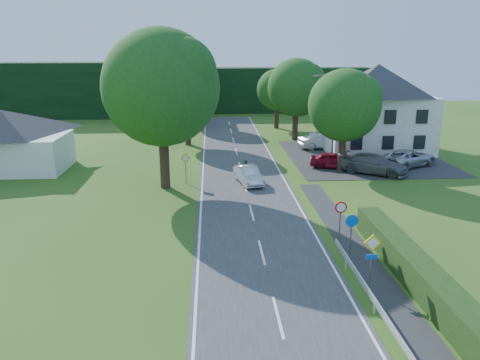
{
  "coord_description": "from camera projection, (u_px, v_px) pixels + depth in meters",
  "views": [
    {
      "loc": [
        -2.5,
        -10.03,
        10.24
      ],
      "look_at": [
        -0.67,
        19.29,
        1.84
      ],
      "focal_mm": 35.0,
      "sensor_mm": 36.0,
      "label": 1
    }
  ],
  "objects": [
    {
      "name": "line_edge_right",
      "position": [
        296.0,
        201.0,
        31.96
      ],
      "size": [
        0.12,
        80.0,
        0.01
      ],
      "primitive_type": "cube",
      "color": "white",
      "rests_on": "road"
    },
    {
      "name": "sign_speed_limit",
      "position": [
        341.0,
        212.0,
        24.81
      ],
      "size": [
        0.64,
        0.11,
        2.37
      ],
      "color": "slate",
      "rests_on": "ground"
    },
    {
      "name": "parked_car_red",
      "position": [
        334.0,
        160.0,
        40.64
      ],
      "size": [
        4.3,
        2.73,
        1.36
      ],
      "primitive_type": "imported",
      "rotation": [
        0.0,
        0.0,
        1.27
      ],
      "color": "maroon",
      "rests_on": "parking_pad"
    },
    {
      "name": "moving_car",
      "position": [
        248.0,
        175.0,
        36.05
      ],
      "size": [
        2.24,
        4.28,
        1.34
      ],
      "primitive_type": "imported",
      "rotation": [
        0.0,
        0.0,
        0.21
      ],
      "color": "silver",
      "rests_on": "road"
    },
    {
      "name": "line_centre",
      "position": [
        249.0,
        202.0,
        31.77
      ],
      "size": [
        0.12,
        80.0,
        0.01
      ],
      "primitive_type": null,
      "color": "white",
      "rests_on": "road"
    },
    {
      "name": "line_edge_left",
      "position": [
        201.0,
        203.0,
        31.57
      ],
      "size": [
        0.12,
        80.0,
        0.01
      ],
      "primitive_type": "cube",
      "color": "white",
      "rests_on": "road"
    },
    {
      "name": "parked_car_silver_b",
      "position": [
        409.0,
        158.0,
        41.29
      ],
      "size": [
        5.89,
        4.71,
        1.49
      ],
      "primitive_type": "imported",
      "rotation": [
        0.0,
        0.0,
        2.06
      ],
      "color": "#BABBC2",
      "rests_on": "parking_pad"
    },
    {
      "name": "parked_car_grey",
      "position": [
        374.0,
        164.0,
        38.85
      ],
      "size": [
        5.88,
        4.95,
        1.61
      ],
      "primitive_type": "imported",
      "rotation": [
        0.0,
        0.0,
        0.99
      ],
      "color": "#57585D",
      "rests_on": "parking_pad"
    },
    {
      "name": "road",
      "position": [
        249.0,
        203.0,
        31.78
      ],
      "size": [
        7.0,
        80.0,
        0.04
      ],
      "primitive_type": "cube",
      "color": "#363638",
      "rests_on": "ground"
    },
    {
      "name": "sign_priority_right",
      "position": [
        372.0,
        251.0,
        20.01
      ],
      "size": [
        0.78,
        0.09,
        2.59
      ],
      "color": "slate",
      "rests_on": "ground"
    },
    {
      "name": "treeline_right",
      "position": [
        275.0,
        90.0,
        75.44
      ],
      "size": [
        30.0,
        5.0,
        7.0
      ],
      "primitive_type": "cube",
      "color": "black",
      "rests_on": "ground"
    },
    {
      "name": "streetlight",
      "position": [
        332.0,
        116.0,
        40.63
      ],
      "size": [
        2.03,
        0.18,
        8.0
      ],
      "color": "slate",
      "rests_on": "ground"
    },
    {
      "name": "parking_pad",
      "position": [
        362.0,
        157.0,
        44.97
      ],
      "size": [
        14.0,
        16.0,
        0.04
      ],
      "primitive_type": "cube",
      "color": "#27272A",
      "rests_on": "ground"
    },
    {
      "name": "tree_right_far",
      "position": [
        296.0,
        100.0,
        52.06
      ],
      "size": [
        7.4,
        7.4,
        9.09
      ],
      "primitive_type": null,
      "color": "#1C4A16",
      "rests_on": "ground"
    },
    {
      "name": "parasol",
      "position": [
        345.0,
        155.0,
        41.62
      ],
      "size": [
        2.64,
        2.66,
        1.86
      ],
      "primitive_type": "imported",
      "rotation": [
        0.0,
        0.0,
        -0.37
      ],
      "color": "red",
      "rests_on": "parking_pad"
    },
    {
      "name": "parked_car_silver_a",
      "position": [
        322.0,
        141.0,
        48.34
      ],
      "size": [
        5.0,
        2.38,
        1.58
      ],
      "primitive_type": "imported",
      "rotation": [
        0.0,
        0.0,
        1.72
      ],
      "color": "silver",
      "rests_on": "parking_pad"
    },
    {
      "name": "treeline_left",
      "position": [
        38.0,
        90.0,
        69.3
      ],
      "size": [
        44.0,
        6.0,
        8.0
      ],
      "primitive_type": "cube",
      "color": "black",
      "rests_on": "ground"
    },
    {
      "name": "tree_main",
      "position": [
        162.0,
        110.0,
        33.66
      ],
      "size": [
        9.4,
        9.4,
        11.64
      ],
      "primitive_type": null,
      "color": "#1C4A16",
      "rests_on": "ground"
    },
    {
      "name": "tree_right_back",
      "position": [
        277.0,
        99.0,
        59.89
      ],
      "size": [
        6.2,
        6.2,
        7.56
      ],
      "primitive_type": null,
      "color": "#1C4A16",
      "rests_on": "ground"
    },
    {
      "name": "house_white",
      "position": [
        376.0,
        107.0,
        46.76
      ],
      "size": [
        10.6,
        8.4,
        8.6
      ],
      "color": "silver",
      "rests_on": "ground"
    },
    {
      "name": "tree_left_far",
      "position": [
        187.0,
        105.0,
        49.49
      ],
      "size": [
        7.0,
        7.0,
        8.58
      ],
      "primitive_type": null,
      "color": "#1C4A16",
      "rests_on": "ground"
    },
    {
      "name": "sign_roundabout",
      "position": [
        351.0,
        228.0,
        22.93
      ],
      "size": [
        0.64,
        0.08,
        2.37
      ],
      "color": "slate",
      "rests_on": "ground"
    },
    {
      "name": "bungalow_left",
      "position": [
        4.0,
        139.0,
        39.43
      ],
      "size": [
        11.0,
        6.5,
        5.2
      ],
      "color": "silver",
      "rests_on": "ground"
    },
    {
      "name": "tree_left_back",
      "position": [
        195.0,
        96.0,
        61.11
      ],
      "size": [
        6.6,
        6.6,
        8.07
      ],
      "primitive_type": null,
      "color": "#1C4A16",
      "rests_on": "ground"
    },
    {
      "name": "sign_priority_left",
      "position": [
        186.0,
        162.0,
        35.82
      ],
      "size": [
        0.78,
        0.09,
        2.44
      ],
      "color": "slate",
      "rests_on": "ground"
    },
    {
      "name": "motorcycle",
      "position": [
        245.0,
        164.0,
        40.38
      ],
      "size": [
        1.02,
        1.8,
        0.9
      ],
      "primitive_type": "imported",
      "rotation": [
        0.0,
        0.0,
        -0.26
      ],
      "color": "black",
      "rests_on": "road"
    },
    {
      "name": "tree_right_mid",
      "position": [
        344.0,
        121.0,
        38.79
      ],
      "size": [
        7.0,
        7.0,
        8.58
      ],
      "primitive_type": null,
      "color": "#1C4A16",
      "rests_on": "ground"
    }
  ]
}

